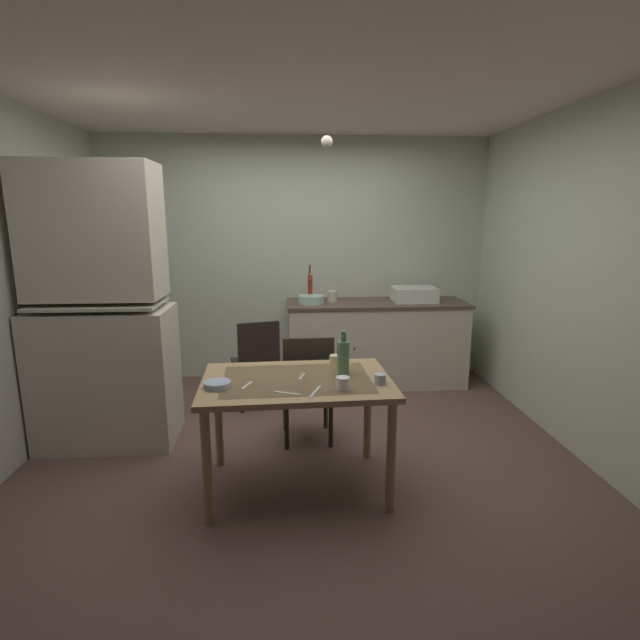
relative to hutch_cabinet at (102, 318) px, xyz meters
name	(u,v)px	position (x,y,z in m)	size (l,w,h in m)	color
ground_plane	(303,446)	(1.51, -0.20, -1.00)	(5.08, 5.08, 0.00)	brown
wall_back	(296,260)	(1.51, 1.59, 0.28)	(4.18, 0.10, 2.58)	beige
wall_left	(2,285)	(-0.58, -0.20, 0.28)	(0.10, 3.59, 2.58)	beige
wall_right	(578,280)	(3.60, -0.20, 0.28)	(0.10, 3.59, 2.58)	beige
ceiling_slab	(300,83)	(1.51, -0.20, 1.62)	(4.18, 3.59, 0.10)	silver
hutch_cabinet	(102,318)	(0.00, 0.00, 0.00)	(1.01, 0.56, 2.14)	beige
counter_cabinet	(376,343)	(2.34, 1.22, -0.56)	(1.86, 0.64, 0.88)	beige
sink_basin	(414,294)	(2.73, 1.22, -0.04)	(0.44, 0.34, 0.15)	white
hand_pump	(310,286)	(1.64, 1.27, 0.05)	(0.05, 0.27, 0.39)	maroon
mixing_bowl_counter	(311,300)	(1.65, 1.17, -0.08)	(0.26, 0.26, 0.08)	#ADD1C1
stoneware_crock	(333,296)	(1.88, 1.26, -0.06)	(0.11, 0.11, 0.11)	beige
dining_table	(297,393)	(1.46, -0.76, -0.35)	(1.23, 0.85, 0.74)	tan
chair_far_side	(308,386)	(1.56, -0.13, -0.53)	(0.41, 0.41, 0.88)	black
chair_by_counter	(257,361)	(1.12, 0.64, -0.56)	(0.49, 0.49, 0.84)	#2D2220
serving_bowl_wide	(217,385)	(0.98, -0.88, -0.24)	(0.16, 0.16, 0.04)	#9EB2C6
mug_dark	(380,379)	(1.97, -0.89, -0.23)	(0.07, 0.07, 0.06)	#9EB2C6
mug_tall	(343,383)	(1.73, -0.97, -0.22)	(0.08, 0.08, 0.08)	white
teacup_cream	(335,361)	(1.73, -0.51, -0.22)	(0.07, 0.07, 0.08)	beige
glass_bottle	(343,357)	(1.77, -0.68, -0.14)	(0.08, 0.08, 0.29)	#4C7F56
table_knife	(315,392)	(1.56, -1.01, -0.26)	(0.20, 0.02, 0.01)	silver
teaspoon_near_bowl	(247,385)	(1.15, -0.86, -0.26)	(0.14, 0.02, 0.01)	beige
teaspoon_by_cup	(302,376)	(1.49, -0.72, -0.26)	(0.13, 0.02, 0.01)	beige
serving_spoon	(287,393)	(1.40, -1.02, -0.26)	(0.16, 0.02, 0.01)	beige
pendant_bulb	(327,142)	(1.69, -0.20, 1.26)	(0.08, 0.08, 0.08)	#F9EFCC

